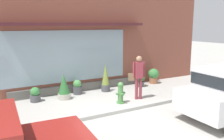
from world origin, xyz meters
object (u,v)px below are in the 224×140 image
Objects in this scene: fire_hydrant at (121,93)px; potted_plant_corner_tall at (77,87)px; pedestrian_with_handbag at (138,74)px; potted_plant_window_right at (64,87)px; potted_plant_trailing_edge at (140,79)px; potted_plant_doorstep at (35,95)px; potted_plant_window_center at (106,78)px; potted_plant_by_entrance at (153,75)px.

fire_hydrant is 2.17m from potted_plant_corner_tall.
pedestrian_with_handbag is 2.99m from potted_plant_window_right.
pedestrian_with_handbag reaches higher than potted_plant_trailing_edge.
potted_plant_doorstep is 0.46× the size of potted_plant_window_center.
potted_plant_corner_tall is (-0.97, 1.94, -0.10)m from fire_hydrant.
potted_plant_window_right is at bearing -12.44° from potted_plant_doorstep.
potted_plant_window_right is 1.62× the size of potted_plant_corner_tall.
potted_plant_by_entrance is (2.23, 1.77, -0.62)m from pedestrian_with_handbag.
potted_plant_by_entrance is 4.80m from potted_plant_window_right.
potted_plant_trailing_edge is at bearing -169.76° from potted_plant_by_entrance.
potted_plant_window_right is (1.08, -0.24, 0.21)m from potted_plant_doorstep.
pedestrian_with_handbag is at bearing 6.17° from fire_hydrant.
potted_plant_by_entrance is at bearing 2.37° from potted_plant_window_center.
potted_plant_window_center reaches higher than potted_plant_corner_tall.
potted_plant_window_right is at bearing -9.45° from pedestrian_with_handbag.
potted_plant_window_right is (-3.82, -0.13, 0.10)m from potted_plant_trailing_edge.
potted_plant_doorstep is (-5.87, -0.07, -0.13)m from potted_plant_by_entrance.
pedestrian_with_handbag reaches higher than potted_plant_corner_tall.
potted_plant_by_entrance is at bearing 3.67° from potted_plant_window_right.
potted_plant_doorstep is (-2.76, 1.80, -0.13)m from fire_hydrant.
potted_plant_window_right is (-1.69, 1.56, 0.08)m from fire_hydrant.
pedestrian_with_handbag is 1.73× the size of potted_plant_window_right.
potted_plant_by_entrance is 1.31× the size of potted_plant_doorstep.
pedestrian_with_handbag is at bearing -25.11° from potted_plant_doorstep.
potted_plant_window_center is at bearing 5.49° from potted_plant_window_right.
potted_plant_trailing_edge is (1.26, 1.60, -0.64)m from pedestrian_with_handbag.
potted_plant_corner_tall is (0.72, 0.38, -0.18)m from potted_plant_window_right.
potted_plant_trailing_edge is at bearing -1.87° from potted_plant_window_center.
potted_plant_corner_tall is 0.50× the size of potted_plant_window_center.
potted_plant_by_entrance is at bearing -1.07° from potted_plant_corner_tall.
potted_plant_window_center reaches higher than potted_plant_by_entrance.
potted_plant_window_center is (0.30, 1.75, 0.19)m from fire_hydrant.
fire_hydrant is at bearing -63.50° from potted_plant_corner_tall.
fire_hydrant is at bearing -148.99° from potted_plant_by_entrance.
potted_plant_doorstep is at bearing 179.12° from potted_plant_window_center.
potted_plant_by_entrance is 0.99m from potted_plant_trailing_edge.
potted_plant_corner_tall is (1.79, 0.14, 0.04)m from potted_plant_doorstep.
potted_plant_window_right is at bearing -176.33° from potted_plant_by_entrance.
potted_plant_window_center is (1.98, 0.19, 0.11)m from potted_plant_window_right.
potted_plant_window_center reaches higher than potted_plant_doorstep.
potted_plant_trailing_edge is (4.89, -0.11, 0.11)m from potted_plant_doorstep.
potted_plant_doorstep is 3.08m from potted_plant_window_center.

